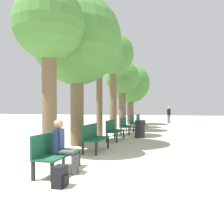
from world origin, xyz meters
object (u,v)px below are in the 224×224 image
(trash_bin, at_px, (140,129))
(pedestrian_near, at_px, (169,114))
(bench_row_4, at_px, (134,122))
(tree_row_5, at_px, (130,84))
(tree_row_2, at_px, (99,52))
(bench_row_1, at_px, (93,136))
(tree_row_0, at_px, (49,28))
(backpack, at_px, (60,177))
(bench_row_3, at_px, (126,125))
(tree_row_3, at_px, (113,56))
(person_seated, at_px, (63,144))
(tree_row_1, at_px, (77,41))
(bench_row_0, at_px, (54,150))
(bench_row_5, at_px, (140,120))
(tree_row_4, at_px, (122,79))
(bench_row_2, at_px, (113,129))

(trash_bin, bearing_deg, pedestrian_near, 84.48)
(bench_row_4, distance_m, tree_row_5, 5.53)
(bench_row_4, bearing_deg, tree_row_2, -103.03)
(bench_row_1, height_order, tree_row_0, tree_row_0)
(tree_row_5, xyz_separation_m, backpack, (1.68, -17.04, -3.31))
(bench_row_4, bearing_deg, trash_bin, -77.03)
(bench_row_1, relative_size, bench_row_3, 1.00)
(tree_row_2, bearing_deg, tree_row_3, 90.00)
(tree_row_3, distance_m, person_seated, 10.83)
(bench_row_1, height_order, pedestrian_near, pedestrian_near)
(tree_row_1, xyz_separation_m, tree_row_2, (-0.00, 3.01, 0.23))
(tree_row_0, xyz_separation_m, tree_row_1, (0.00, 2.25, 0.17))
(bench_row_0, height_order, tree_row_2, tree_row_2)
(tree_row_1, relative_size, backpack, 14.60)
(person_seated, distance_m, trash_bin, 7.09)
(pedestrian_near, bearing_deg, bench_row_5, -117.98)
(bench_row_3, distance_m, trash_bin, 1.96)
(bench_row_3, height_order, bench_row_5, same)
(bench_row_3, relative_size, tree_row_4, 0.31)
(tree_row_4, bearing_deg, bench_row_2, -81.27)
(backpack, xyz_separation_m, pedestrian_near, (1.53, 19.44, 0.69))
(tree_row_0, height_order, person_seated, tree_row_0)
(bench_row_0, xyz_separation_m, bench_row_5, (0.00, 14.42, 0.00))
(bench_row_0, height_order, bench_row_4, same)
(bench_row_3, bearing_deg, bench_row_0, -90.00)
(backpack, bearing_deg, bench_row_1, 99.19)
(bench_row_0, bearing_deg, trash_bin, 81.51)
(bench_row_3, height_order, trash_bin, bench_row_3)
(tree_row_0, distance_m, tree_row_2, 5.28)
(bench_row_2, distance_m, bench_row_4, 5.77)
(bench_row_2, distance_m, tree_row_5, 10.78)
(bench_row_3, height_order, pedestrian_near, pedestrian_near)
(backpack, height_order, pedestrian_near, pedestrian_near)
(bench_row_3, xyz_separation_m, pedestrian_near, (2.15, 9.82, 0.37))
(tree_row_4, relative_size, trash_bin, 5.71)
(bench_row_4, height_order, tree_row_0, tree_row_0)
(bench_row_5, relative_size, tree_row_5, 0.30)
(bench_row_4, relative_size, tree_row_0, 0.29)
(bench_row_3, bearing_deg, tree_row_4, 104.81)
(bench_row_1, xyz_separation_m, pedestrian_near, (2.15, 15.59, 0.37))
(tree_row_4, bearing_deg, bench_row_0, -85.23)
(tree_row_0, bearing_deg, trash_bin, 68.33)
(bench_row_1, relative_size, trash_bin, 1.78)
(bench_row_4, height_order, tree_row_1, tree_row_1)
(backpack, xyz_separation_m, trash_bin, (0.42, 7.97, 0.23))
(bench_row_3, bearing_deg, tree_row_0, -98.65)
(backpack, bearing_deg, tree_row_2, 101.92)
(bench_row_0, height_order, tree_row_4, tree_row_4)
(tree_row_5, distance_m, person_seated, 16.41)
(bench_row_0, height_order, tree_row_0, tree_row_0)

